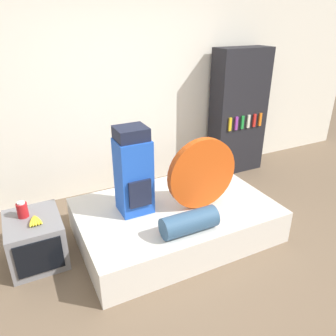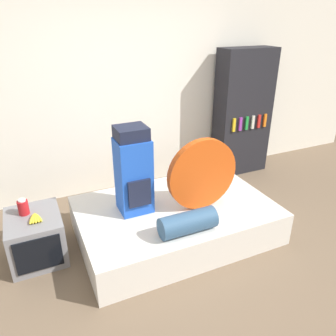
% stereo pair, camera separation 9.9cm
% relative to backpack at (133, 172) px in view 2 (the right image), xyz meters
% --- Properties ---
extents(ground_plane, '(16.00, 16.00, 0.00)m').
position_rel_backpack_xyz_m(ground_plane, '(0.34, -0.74, -0.78)').
color(ground_plane, brown).
extents(wall_back, '(8.00, 0.05, 2.60)m').
position_rel_backpack_xyz_m(wall_back, '(0.34, 1.23, 0.52)').
color(wall_back, silver).
rests_on(wall_back, ground_plane).
extents(bed, '(2.00, 1.31, 0.35)m').
position_rel_backpack_xyz_m(bed, '(0.41, -0.11, -0.60)').
color(bed, silver).
rests_on(bed, ground_plane).
extents(backpack, '(0.32, 0.32, 0.88)m').
position_rel_backpack_xyz_m(backpack, '(0.00, 0.00, 0.00)').
color(backpack, blue).
rests_on(backpack, bed).
extents(tent_bag, '(0.74, 0.08, 0.74)m').
position_rel_backpack_xyz_m(tent_bag, '(0.64, -0.23, -0.06)').
color(tent_bag, '#D14C14').
rests_on(tent_bag, bed).
extents(sleeping_roll, '(0.53, 0.20, 0.20)m').
position_rel_backpack_xyz_m(sleeping_roll, '(0.31, -0.57, -0.32)').
color(sleeping_roll, '#33567A').
rests_on(sleeping_roll, bed).
extents(television, '(0.50, 0.60, 0.46)m').
position_rel_backpack_xyz_m(television, '(-0.97, 0.11, -0.55)').
color(television, gray).
rests_on(television, ground_plane).
extents(canister, '(0.10, 0.10, 0.16)m').
position_rel_backpack_xyz_m(canister, '(-1.03, 0.20, -0.25)').
color(canister, '#B2191E').
rests_on(canister, television).
extents(banana_bunch, '(0.14, 0.18, 0.04)m').
position_rel_backpack_xyz_m(banana_bunch, '(-0.95, 0.05, -0.31)').
color(banana_bunch, yellow).
rests_on(banana_bunch, television).
extents(bookshelf, '(0.80, 0.36, 1.78)m').
position_rel_backpack_xyz_m(bookshelf, '(1.99, 0.97, 0.11)').
color(bookshelf, black).
rests_on(bookshelf, ground_plane).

